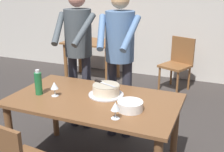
# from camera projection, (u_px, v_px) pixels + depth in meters

# --- Properties ---
(back_wall) EXTENTS (10.00, 0.12, 2.70)m
(back_wall) POSITION_uv_depth(u_px,v_px,m) (168.00, 7.00, 5.19)
(back_wall) COLOR beige
(back_wall) RESTS_ON ground_plane
(main_dining_table) EXTENTS (1.58, 0.91, 0.75)m
(main_dining_table) POSITION_uv_depth(u_px,v_px,m) (94.00, 109.00, 2.65)
(main_dining_table) COLOR brown
(main_dining_table) RESTS_ON ground_plane
(cake_on_platter) EXTENTS (0.34, 0.34, 0.11)m
(cake_on_platter) POSITION_uv_depth(u_px,v_px,m) (106.00, 90.00, 2.68)
(cake_on_platter) COLOR silver
(cake_on_platter) RESTS_ON main_dining_table
(cake_knife) EXTENTS (0.26, 0.12, 0.02)m
(cake_knife) POSITION_uv_depth(u_px,v_px,m) (101.00, 82.00, 2.71)
(cake_knife) COLOR silver
(cake_knife) RESTS_ON cake_on_platter
(plate_stack) EXTENTS (0.22, 0.22, 0.08)m
(plate_stack) POSITION_uv_depth(u_px,v_px,m) (130.00, 106.00, 2.37)
(plate_stack) COLOR white
(plate_stack) RESTS_ON main_dining_table
(wine_glass_near) EXTENTS (0.08, 0.08, 0.14)m
(wine_glass_near) POSITION_uv_depth(u_px,v_px,m) (115.00, 107.00, 2.20)
(wine_glass_near) COLOR silver
(wine_glass_near) RESTS_ON main_dining_table
(wine_glass_far) EXTENTS (0.08, 0.08, 0.14)m
(wine_glass_far) POSITION_uv_depth(u_px,v_px,m) (54.00, 86.00, 2.65)
(wine_glass_far) COLOR silver
(wine_glass_far) RESTS_ON main_dining_table
(water_bottle) EXTENTS (0.07, 0.07, 0.25)m
(water_bottle) POSITION_uv_depth(u_px,v_px,m) (38.00, 83.00, 2.69)
(water_bottle) COLOR #1E6B38
(water_bottle) RESTS_ON main_dining_table
(person_cutting_cake) EXTENTS (0.46, 0.57, 1.72)m
(person_cutting_cake) POSITION_uv_depth(u_px,v_px,m) (120.00, 50.00, 3.10)
(person_cutting_cake) COLOR #2D2D38
(person_cutting_cake) RESTS_ON ground_plane
(person_standing_beside) EXTENTS (0.47, 0.56, 1.72)m
(person_standing_beside) POSITION_uv_depth(u_px,v_px,m) (78.00, 45.00, 3.32)
(person_standing_beside) COLOR #2D2D38
(person_standing_beside) RESTS_ON ground_plane
(background_table) EXTENTS (1.00, 0.70, 0.74)m
(background_table) POSITION_uv_depth(u_px,v_px,m) (92.00, 50.00, 5.28)
(background_table) COLOR brown
(background_table) RESTS_ON ground_plane
(background_chair_1) EXTENTS (0.58, 0.58, 0.90)m
(background_chair_1) POSITION_uv_depth(u_px,v_px,m) (178.00, 62.00, 4.79)
(background_chair_1) COLOR brown
(background_chair_1) RESTS_ON ground_plane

